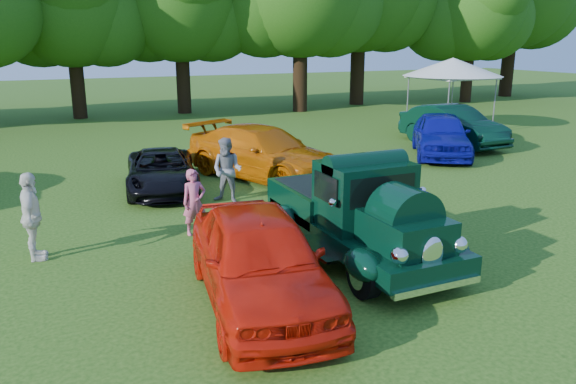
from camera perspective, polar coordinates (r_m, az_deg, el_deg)
name	(u,v)px	position (r m, az deg, el deg)	size (l,w,h in m)	color
ground	(365,268)	(11.13, 7.82, -7.66)	(120.00, 120.00, 0.00)	#204610
hero_pickup	(357,215)	(11.42, 7.06, -2.35)	(2.40, 5.16, 2.02)	black
red_convertible	(259,258)	(9.35, -2.95, -6.75)	(1.90, 4.73, 1.61)	red
back_car_black	(162,171)	(16.81, -12.71, 2.11)	(1.96, 4.25, 1.18)	black
back_car_orange	(263,153)	(17.92, -2.56, 4.01)	(2.29, 5.64, 1.64)	#BA5806
back_car_blue	(441,134)	(22.13, 15.29, 5.66)	(1.94, 4.83, 1.64)	#0C0D88
back_car_green	(452,126)	(24.50, 16.35, 6.48)	(1.75, 5.02, 1.65)	black
spectator_pink	(194,202)	(12.82, -9.50, -1.02)	(0.55, 0.36, 1.52)	#CA5373
spectator_grey	(227,170)	(15.26, -6.18, 2.21)	(0.86, 0.67, 1.77)	gray
spectator_white	(32,217)	(12.24, -24.59, -2.31)	(1.06, 0.44, 1.80)	silver
canopy_tent	(453,68)	(28.19, 16.39, 12.03)	(4.80, 4.80, 3.47)	silver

